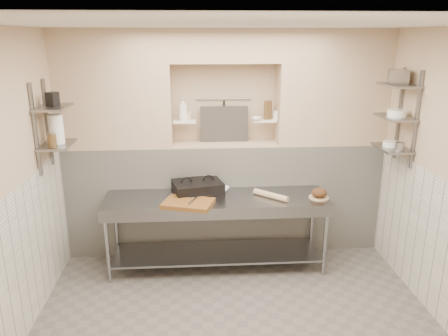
{
  "coord_description": "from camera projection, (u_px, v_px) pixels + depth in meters",
  "views": [
    {
      "loc": [
        -0.37,
        -3.58,
        2.72
      ],
      "look_at": [
        -0.07,
        0.9,
        1.35
      ],
      "focal_mm": 35.0,
      "sensor_mm": 36.0,
      "label": 1
    }
  ],
  "objects": [
    {
      "name": "floor",
      "position": [
        237.0,
        332.0,
        4.24
      ],
      "size": [
        4.0,
        3.9,
        0.1
      ],
      "primitive_type": "cube",
      "color": "#645E58",
      "rests_on": "ground"
    },
    {
      "name": "ceiling",
      "position": [
        240.0,
        17.0,
        3.4
      ],
      "size": [
        4.0,
        3.9,
        0.1
      ],
      "primitive_type": "cube",
      "color": "silver",
      "rests_on": "ground"
    },
    {
      "name": "wall_back",
      "position": [
        223.0,
        140.0,
        5.73
      ],
      "size": [
        4.0,
        0.1,
        2.8
      ],
      "primitive_type": "cube",
      "color": "tan",
      "rests_on": "ground"
    },
    {
      "name": "backwall_lower",
      "position": [
        225.0,
        197.0,
        5.69
      ],
      "size": [
        4.0,
        0.4,
        1.4
      ],
      "primitive_type": "cube",
      "color": "silver",
      "rests_on": "floor"
    },
    {
      "name": "alcove_sill",
      "position": [
        225.0,
        144.0,
        5.49
      ],
      "size": [
        1.3,
        0.4,
        0.02
      ],
      "primitive_type": "cube",
      "color": "tan",
      "rests_on": "backwall_lower"
    },
    {
      "name": "backwall_pillar_left",
      "position": [
        114.0,
        89.0,
        5.2
      ],
      "size": [
        1.35,
        0.4,
        1.4
      ],
      "primitive_type": "cube",
      "color": "tan",
      "rests_on": "backwall_lower"
    },
    {
      "name": "backwall_pillar_right",
      "position": [
        332.0,
        88.0,
        5.37
      ],
      "size": [
        1.35,
        0.4,
        1.4
      ],
      "primitive_type": "cube",
      "color": "tan",
      "rests_on": "backwall_lower"
    },
    {
      "name": "backwall_header",
      "position": [
        225.0,
        46.0,
        5.14
      ],
      "size": [
        1.3,
        0.4,
        0.4
      ],
      "primitive_type": "cube",
      "color": "tan",
      "rests_on": "backwall_lower"
    },
    {
      "name": "wainscot_left",
      "position": [
        16.0,
        271.0,
        3.9
      ],
      "size": [
        0.02,
        3.9,
        1.4
      ],
      "primitive_type": "cube",
      "color": "silver",
      "rests_on": "floor"
    },
    {
      "name": "wainscot_right",
      "position": [
        446.0,
        256.0,
        4.15
      ],
      "size": [
        0.02,
        3.9,
        1.4
      ],
      "primitive_type": "cube",
      "color": "silver",
      "rests_on": "floor"
    },
    {
      "name": "alcove_shelf_left",
      "position": [
        184.0,
        122.0,
        5.37
      ],
      "size": [
        0.28,
        0.16,
        0.02
      ],
      "primitive_type": "cube",
      "color": "white",
      "rests_on": "backwall_lower"
    },
    {
      "name": "alcove_shelf_right",
      "position": [
        265.0,
        120.0,
        5.44
      ],
      "size": [
        0.28,
        0.16,
        0.02
      ],
      "primitive_type": "cube",
      "color": "white",
      "rests_on": "backwall_lower"
    },
    {
      "name": "utensil_rail",
      "position": [
        224.0,
        99.0,
        5.49
      ],
      "size": [
        0.7,
        0.02,
        0.02
      ],
      "primitive_type": "cylinder",
      "rotation": [
        0.0,
        1.57,
        0.0
      ],
      "color": "gray",
      "rests_on": "wall_back"
    },
    {
      "name": "hanging_steel",
      "position": [
        224.0,
        113.0,
        5.52
      ],
      "size": [
        0.02,
        0.02,
        0.3
      ],
      "primitive_type": "cylinder",
      "color": "black",
      "rests_on": "utensil_rail"
    },
    {
      "name": "splash_panel",
      "position": [
        224.0,
        124.0,
        5.52
      ],
      "size": [
        0.6,
        0.08,
        0.45
      ],
      "primitive_type": "cube",
      "rotation": [
        -0.14,
        0.0,
        0.0
      ],
      "color": "#383330",
      "rests_on": "alcove_sill"
    },
    {
      "name": "shelf_rail_left_a",
      "position": [
        48.0,
        123.0,
        4.77
      ],
      "size": [
        0.03,
        0.03,
        0.95
      ],
      "primitive_type": "cube",
      "color": "slate",
      "rests_on": "wall_left"
    },
    {
      "name": "shelf_rail_left_b",
      "position": [
        35.0,
        130.0,
        4.39
      ],
      "size": [
        0.03,
        0.03,
        0.95
      ],
      "primitive_type": "cube",
      "color": "slate",
      "rests_on": "wall_left"
    },
    {
      "name": "wall_shelf_left_lower",
      "position": [
        57.0,
        145.0,
        4.65
      ],
      "size": [
        0.3,
        0.5,
        0.02
      ],
      "primitive_type": "cube",
      "color": "slate",
      "rests_on": "wall_left"
    },
    {
      "name": "wall_shelf_left_upper",
      "position": [
        53.0,
        107.0,
        4.53
      ],
      "size": [
        0.3,
        0.5,
        0.03
      ],
      "primitive_type": "cube",
      "color": "slate",
      "rests_on": "wall_left"
    },
    {
      "name": "shelf_rail_right_a",
      "position": [
        399.0,
        114.0,
        5.01
      ],
      "size": [
        0.03,
        0.03,
        1.05
      ],
      "primitive_type": "cube",
      "color": "slate",
      "rests_on": "wall_right"
    },
    {
      "name": "shelf_rail_right_b",
      "position": [
        416.0,
        121.0,
        4.63
      ],
      "size": [
        0.03,
        0.03,
        1.05
      ],
      "primitive_type": "cube",
      "color": "slate",
      "rests_on": "wall_right"
    },
    {
      "name": "wall_shelf_right_lower",
      "position": [
        392.0,
        148.0,
        4.91
      ],
      "size": [
        0.3,
        0.5,
        0.02
      ],
      "primitive_type": "cube",
      "color": "slate",
      "rests_on": "wall_right"
    },
    {
      "name": "wall_shelf_right_mid",
      "position": [
        395.0,
        117.0,
        4.81
      ],
      "size": [
        0.3,
        0.5,
        0.02
      ],
      "primitive_type": "cube",
      "color": "slate",
      "rests_on": "wall_right"
    },
    {
      "name": "wall_shelf_right_upper",
      "position": [
        399.0,
        85.0,
        4.71
      ],
      "size": [
        0.3,
        0.5,
        0.03
      ],
      "primitive_type": "cube",
      "color": "slate",
      "rests_on": "wall_right"
    },
    {
      "name": "prep_table",
      "position": [
        217.0,
        218.0,
        5.16
      ],
      "size": [
        2.6,
        0.7,
        0.9
      ],
      "color": "gray",
      "rests_on": "floor"
    },
    {
      "name": "panini_press",
      "position": [
        198.0,
        188.0,
        5.2
      ],
      "size": [
        0.64,
        0.53,
        0.15
      ],
      "rotation": [
        0.0,
        0.0,
        0.24
      ],
      "color": "black",
      "rests_on": "prep_table"
    },
    {
      "name": "cutting_board",
      "position": [
        188.0,
        203.0,
        4.86
      ],
      "size": [
        0.63,
        0.52,
        0.05
      ],
      "primitive_type": "cube",
      "rotation": [
        0.0,
        0.0,
        -0.31
      ],
      "color": "brown",
      "rests_on": "prep_table"
    },
    {
      "name": "knife_blade",
      "position": [
        201.0,
        196.0,
        5.01
      ],
      "size": [
        0.28,
        0.09,
        0.01
      ],
      "primitive_type": "cube",
      "rotation": [
        0.0,
        0.0,
        0.23
      ],
      "color": "gray",
      "rests_on": "cutting_board"
    },
    {
      "name": "tongs",
      "position": [
        193.0,
        201.0,
        4.85
      ],
      "size": [
        0.11,
        0.23,
        0.02
      ],
      "primitive_type": "cylinder",
      "rotation": [
        1.57,
        0.0,
        -0.38
      ],
      "color": "gray",
      "rests_on": "cutting_board"
    },
    {
      "name": "mixing_bowl",
      "position": [
        220.0,
        190.0,
        5.28
      ],
      "size": [
        0.28,
        0.28,
        0.05
      ],
      "primitive_type": "imported",
      "rotation": [
        0.0,
        0.0,
        -0.35
      ],
      "color": "white",
      "rests_on": "prep_table"
    },
    {
      "name": "rolling_pin",
      "position": [
        271.0,
        195.0,
        5.08
      ],
      "size": [
        0.38,
        0.36,
        0.07
      ],
      "primitive_type": "cylinder",
      "rotation": [
        1.57,
        0.0,
        0.83
      ],
      "color": "#C9AF8D",
      "rests_on": "prep_table"
    },
    {
      "name": "bread_board",
      "position": [
        319.0,
        197.0,
        5.08
      ],
      "size": [
        0.23,
        0.23,
        0.01
      ],
      "primitive_type": "cylinder",
      "color": "#C9AF8D",
      "rests_on": "prep_table"
    },
    {
      "name": "bread_loaf",
      "position": [
        319.0,
        193.0,
        5.07
      ],
      "size": [
        0.18,
        0.18,
        0.11
      ],
      "primitive_type": "ellipsoid",
      "color": "#4C2D19",
      "rests_on": "bread_board"
    },
    {
      "name": "bottle_soap",
      "position": [
        183.0,
        109.0,
        5.33
      ],
      "size": [
        0.12,
        0.12,
        0.28
      ],
      "primitive_type": "imported",
      "rotation": [
        0.0,
        0.0,
        -0.1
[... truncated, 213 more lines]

